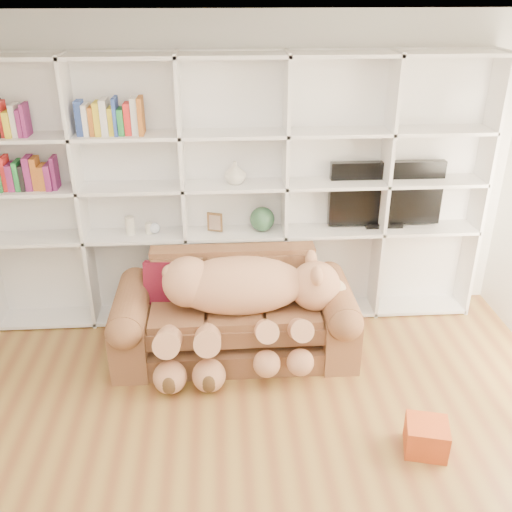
{
  "coord_description": "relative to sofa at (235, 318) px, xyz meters",
  "views": [
    {
      "loc": [
        -0.13,
        -2.4,
        2.91
      ],
      "look_at": [
        0.14,
        1.63,
        0.94
      ],
      "focal_mm": 40.0,
      "sensor_mm": 36.0,
      "label": 1
    }
  ],
  "objects": [
    {
      "name": "gift_box",
      "position": [
        1.25,
        -1.26,
        -0.2
      ],
      "size": [
        0.33,
        0.32,
        0.22
      ],
      "primitive_type": "cube",
      "rotation": [
        0.0,
        0.0,
        -0.25
      ],
      "color": "#B74418",
      "rests_on": "floor"
    },
    {
      "name": "wall_back",
      "position": [
        0.03,
        0.78,
        1.03
      ],
      "size": [
        5.0,
        0.02,
        2.7
      ],
      "primitive_type": "cube",
      "color": "silver",
      "rests_on": "floor"
    },
    {
      "name": "shelf_vase",
      "position": [
        0.04,
        0.59,
        1.1
      ],
      "size": [
        0.24,
        0.24,
        0.19
      ],
      "primitive_type": "imported",
      "rotation": [
        0.0,
        0.0,
        0.34
      ],
      "color": "beige",
      "rests_on": "bookshelf"
    },
    {
      "name": "teddy_bear",
      "position": [
        0.05,
        -0.17,
        0.28
      ],
      "size": [
        1.58,
        0.84,
        0.92
      ],
      "rotation": [
        0.0,
        0.0,
        -0.07
      ],
      "color": "tan",
      "rests_on": "sofa"
    },
    {
      "name": "bookshelf",
      "position": [
        -0.21,
        0.65,
        0.99
      ],
      "size": [
        4.43,
        0.35,
        2.4
      ],
      "color": "white",
      "rests_on": "floor"
    },
    {
      "name": "picture_frame",
      "position": [
        -0.15,
        0.59,
        0.64
      ],
      "size": [
        0.14,
        0.07,
        0.17
      ],
      "primitive_type": "cube",
      "rotation": [
        0.0,
        0.0,
        -0.3
      ],
      "color": "brown",
      "rests_on": "bookshelf"
    },
    {
      "name": "snow_globe",
      "position": [
        -0.68,
        0.59,
        0.6
      ],
      "size": [
        0.09,
        0.09,
        0.09
      ],
      "primitive_type": "sphere",
      "color": "white",
      "rests_on": "bookshelf"
    },
    {
      "name": "sofa",
      "position": [
        0.0,
        0.0,
        0.0
      ],
      "size": [
        1.99,
        0.86,
        0.84
      ],
      "color": "brown",
      "rests_on": "floor"
    },
    {
      "name": "figurine_short",
      "position": [
        -0.74,
        0.59,
        0.6
      ],
      "size": [
        0.06,
        0.06,
        0.1
      ],
      "primitive_type": "cylinder",
      "rotation": [
        0.0,
        0.0,
        -0.05
      ],
      "color": "beige",
      "rests_on": "bookshelf"
    },
    {
      "name": "figurine_tall",
      "position": [
        -0.9,
        0.59,
        0.63
      ],
      "size": [
        0.1,
        0.1,
        0.16
      ],
      "primitive_type": "cylinder",
      "rotation": [
        0.0,
        0.0,
        0.18
      ],
      "color": "beige",
      "rests_on": "bookshelf"
    },
    {
      "name": "tv",
      "position": [
        1.39,
        0.64,
        0.85
      ],
      "size": [
        1.02,
        0.18,
        0.6
      ],
      "color": "black",
      "rests_on": "bookshelf"
    },
    {
      "name": "throw_pillow",
      "position": [
        -0.57,
        0.14,
        0.29
      ],
      "size": [
        0.37,
        0.22,
        0.38
      ],
      "primitive_type": "cube",
      "rotation": [
        -0.24,
        0.0,
        -0.06
      ],
      "color": "maroon",
      "rests_on": "sofa"
    },
    {
      "name": "ceiling",
      "position": [
        0.03,
        -1.72,
        2.38
      ],
      "size": [
        5.0,
        5.0,
        0.0
      ],
      "primitive_type": "plane",
      "rotation": [
        3.14,
        0.0,
        0.0
      ],
      "color": "white",
      "rests_on": "wall_back"
    },
    {
      "name": "green_vase",
      "position": [
        0.28,
        0.59,
        0.66
      ],
      "size": [
        0.22,
        0.22,
        0.22
      ],
      "primitive_type": "sphere",
      "color": "#295135",
      "rests_on": "bookshelf"
    }
  ]
}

